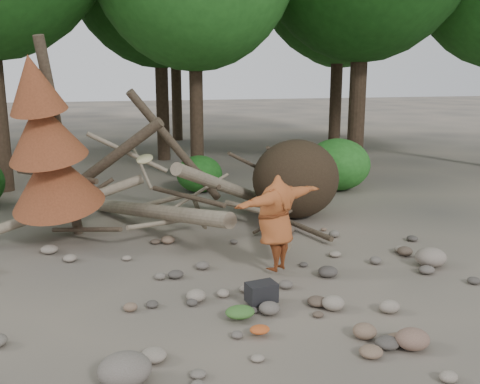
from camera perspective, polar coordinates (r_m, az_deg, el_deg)
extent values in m
plane|color=#514C44|center=(9.02, -0.06, -10.92)|extent=(120.00, 120.00, 0.00)
ellipsoid|color=#332619|center=(13.42, 5.98, 1.39)|extent=(2.20, 1.87, 1.98)
cylinder|color=gray|center=(12.14, -9.14, -2.07)|extent=(2.61, 5.11, 1.08)
cylinder|color=gray|center=(12.82, -1.41, 0.51)|extent=(3.18, 3.71, 1.90)
cylinder|color=brown|center=(12.78, -15.06, 2.31)|extent=(3.08, 1.91, 2.49)
cylinder|color=gray|center=(12.51, 2.92, -2.42)|extent=(1.13, 4.98, 0.43)
cylinder|color=brown|center=(13.04, -6.77, 4.65)|extent=(2.39, 1.03, 2.89)
cylinder|color=gray|center=(12.37, -18.56, -1.58)|extent=(3.71, 0.86, 1.20)
cylinder|color=#4C3F30|center=(11.97, -16.17, -3.88)|extent=(1.52, 1.70, 0.49)
cylinder|color=gray|center=(12.91, -4.21, 0.11)|extent=(1.57, 0.85, 0.69)
cylinder|color=#4C3F30|center=(13.68, 1.97, 2.57)|extent=(1.92, 1.25, 1.10)
cylinder|color=gray|center=(12.40, -10.46, 2.70)|extent=(0.37, 1.42, 0.85)
cylinder|color=#4C3F30|center=(12.48, 5.96, -3.45)|extent=(0.79, 2.54, 0.12)
cylinder|color=gray|center=(11.61, -7.83, -3.22)|extent=(1.78, 1.11, 0.29)
cylinder|color=#4C3F30|center=(11.90, -18.65, 5.23)|extent=(0.67, 1.13, 4.35)
cone|color=brown|center=(11.71, -19.26, 1.60)|extent=(2.06, 2.13, 1.86)
cone|color=brown|center=(11.37, -20.23, 6.31)|extent=(1.71, 1.78, 1.65)
cone|color=brown|center=(11.14, -21.16, 10.78)|extent=(1.23, 1.30, 1.41)
cylinder|color=#38281C|center=(17.47, -4.74, 12.57)|extent=(0.44, 0.44, 7.14)
cylinder|color=#38281C|center=(20.01, 12.70, 15.64)|extent=(0.60, 0.60, 9.45)
cylinder|color=#38281C|center=(22.35, -8.43, 14.32)|extent=(0.52, 0.52, 8.54)
cylinder|color=#38281C|center=(24.02, 10.30, 13.64)|extent=(0.50, 0.50, 8.12)
cylinder|color=#38281C|center=(28.79, -6.88, 14.21)|extent=(0.54, 0.54, 8.75)
cylinder|color=#38281C|center=(30.91, 10.49, 13.14)|extent=(0.46, 0.46, 7.84)
ellipsoid|color=#20621C|center=(16.34, -4.36, 1.94)|extent=(1.40, 1.40, 1.12)
ellipsoid|color=#297424|center=(16.83, 10.36, 2.92)|extent=(2.00, 2.00, 1.60)
imported|color=#9F4D24|center=(9.64, 3.86, -3.30)|extent=(2.18, 1.58, 1.77)
cylinder|color=#998E61|center=(8.61, -10.13, 3.49)|extent=(0.31, 0.32, 0.16)
cube|color=black|center=(8.62, 2.30, -11.00)|extent=(0.51, 0.38, 0.31)
ellipsoid|color=#376428|center=(8.15, 0.00, -13.00)|extent=(0.44, 0.37, 0.17)
ellipsoid|color=#B24B1E|center=(7.73, 2.12, -14.78)|extent=(0.29, 0.24, 0.10)
ellipsoid|color=#6D645B|center=(6.78, -12.19, -18.02)|extent=(0.64, 0.58, 0.38)
ellipsoid|color=#7D5E4E|center=(7.74, 17.93, -14.70)|extent=(0.46, 0.42, 0.28)
ellipsoid|color=gray|center=(10.82, 19.68, -6.57)|extent=(0.60, 0.54, 0.36)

